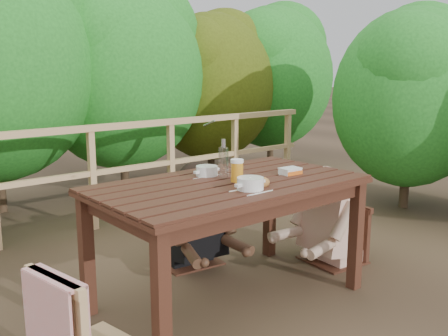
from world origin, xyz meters
TOP-DOWN VIEW (x-y plane):
  - ground at (0.00, 0.00)m, footprint 60.00×60.00m
  - table at (0.00, 0.00)m, footprint 1.74×0.98m
  - chair_left at (-0.99, -0.03)m, footprint 0.57×0.57m
  - chair_far at (0.19, 0.73)m, footprint 0.50×0.50m
  - chair_right at (1.10, -0.01)m, footprint 0.47×0.47m
  - woman at (0.19, 0.75)m, footprint 0.58×0.69m
  - diner_right at (1.13, -0.01)m, footprint 0.70×0.59m
  - railing at (0.00, 2.00)m, footprint 5.60×0.10m
  - hedge_row at (0.40, 3.20)m, footprint 6.60×1.60m
  - soup_near at (-0.05, -0.25)m, footprint 0.27×0.27m
  - soup_far at (-0.00, 0.23)m, footprint 0.25×0.25m
  - bread_roll at (0.07, -0.22)m, footprint 0.12×0.09m
  - beer_glass at (0.04, -0.04)m, footprint 0.08×0.08m
  - bottle at (0.04, 0.10)m, footprint 0.07×0.07m
  - butter_tub at (0.46, -0.10)m, footprint 0.15×0.11m

SIDE VIEW (x-z plane):
  - ground at x=0.00m, z-range 0.00..0.00m
  - table at x=0.00m, z-range 0.00..0.80m
  - chair_right at x=1.10m, z-range 0.00..0.87m
  - chair_far at x=0.19m, z-range 0.00..0.90m
  - chair_left at x=-0.99m, z-range 0.00..0.99m
  - railing at x=0.00m, z-range 0.00..1.01m
  - woman at x=0.19m, z-range 0.00..1.28m
  - diner_right at x=1.13m, z-range 0.00..1.30m
  - butter_tub at x=0.46m, z-range 0.80..0.87m
  - bread_roll at x=0.07m, z-range 0.80..0.88m
  - soup_far at x=0.00m, z-range 0.80..0.89m
  - soup_near at x=-0.05m, z-range 0.80..0.90m
  - beer_glass at x=0.04m, z-range 0.80..0.97m
  - bottle at x=0.04m, z-range 0.80..1.08m
  - hedge_row at x=0.40m, z-range 0.00..3.80m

